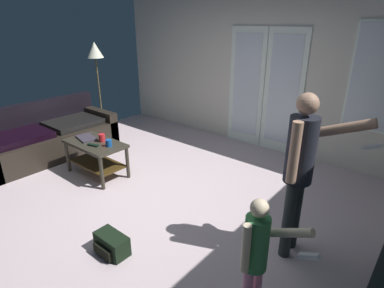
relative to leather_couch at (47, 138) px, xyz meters
name	(u,v)px	position (x,y,z in m)	size (l,w,h in m)	color
ground_plane	(152,200)	(2.36, 0.13, -0.30)	(6.04, 5.09, 0.02)	#BEAAB0
wall_back_with_doors	(260,75)	(2.42, 2.64, 0.95)	(6.04, 0.09, 2.55)	beige
leather_couch	(47,138)	(0.00, 0.00, 0.00)	(0.93, 2.13, 0.85)	black
coffee_table	(96,151)	(1.25, 0.10, 0.07)	(0.91, 0.50, 0.50)	#2F2B22
person_adult	(301,163)	(4.08, 0.34, 0.66)	(0.69, 0.44, 1.58)	#262D2C
person_child	(257,254)	(4.19, -0.59, 0.35)	(0.48, 0.29, 1.06)	pink
floor_lamp	(95,56)	(-0.32, 1.30, 1.19)	(0.31, 0.31, 1.73)	#2D3423
backpack	(111,244)	(2.77, -0.80, -0.19)	(0.35, 0.22, 0.20)	black
laptop_closed	(86,138)	(1.03, 0.10, 0.23)	(0.34, 0.21, 0.02)	#3A333E
cup_near_edge	(109,143)	(1.53, 0.14, 0.26)	(0.09, 0.09, 0.09)	#164993
cup_by_laptop	(102,138)	(1.30, 0.19, 0.27)	(0.09, 0.09, 0.11)	red
tv_remote_black	(93,145)	(1.35, 0.00, 0.22)	(0.17, 0.05, 0.02)	black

